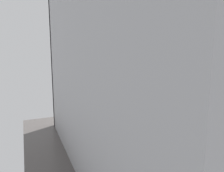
{
  "coord_description": "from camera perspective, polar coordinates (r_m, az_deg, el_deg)",
  "views": [
    {
      "loc": [
        -2.98,
        -2.37,
        1.5
      ],
      "look_at": [
        -1.35,
        1.36,
        0.85
      ],
      "focal_mm": 32.79,
      "sensor_mm": 36.0,
      "label": 1
    }
  ],
  "objects": [
    {
      "name": "folded_hand_towel",
      "position": [
        4.1,
        -5.8,
        -2.23
      ],
      "size": [
        0.22,
        0.16,
        0.04
      ],
      "primitive_type": "cube",
      "color": "white",
      "rests_on": "vanity_sink_left"
    },
    {
      "name": "tap_on_left_sink",
      "position": [
        4.4,
        -6.6,
        -0.82
      ],
      "size": [
        0.03,
        0.13,
        0.11
      ],
      "color": "silver",
      "rests_on": "vanity_sink_left"
    },
    {
      "name": "toothbrush_cup",
      "position": [
        4.32,
        -10.2,
        -1.28
      ],
      "size": [
        0.07,
        0.07,
        0.2
      ],
      "color": "silver",
      "rests_on": "vanity_sink_left"
    },
    {
      "name": "vanity_sink_left",
      "position": [
        4.32,
        -5.81,
        -6.24
      ],
      "size": [
        0.74,
        0.49,
        0.68
      ],
      "color": "#56331E",
      "rests_on": "ground"
    },
    {
      "name": "wall_back",
      "position": [
        5.17,
        11.45,
        7.57
      ],
      "size": [
        4.89,
        0.64,
        2.76
      ],
      "color": "#A8A8AA",
      "rests_on": "ground"
    },
    {
      "name": "wall_left",
      "position": [
        2.45,
        -9.57,
        6.16
      ],
      "size": [
        0.12,
        3.84,
        2.76
      ],
      "primitive_type": "cube",
      "color": "#A8A8AA",
      "rests_on": "ground"
    },
    {
      "name": "soap_dispenser",
      "position": [
        4.49,
        -2.96,
        -0.44
      ],
      "size": [
        0.06,
        0.06,
        0.19
      ],
      "color": "#4C4C51",
      "rests_on": "vanity_sink_left"
    },
    {
      "name": "bath_mat",
      "position": [
        3.9,
        -2.97,
        -13.48
      ],
      "size": [
        0.68,
        0.44,
        0.01
      ],
      "primitive_type": "cube",
      "color": "#9E9993",
      "rests_on": "ground"
    },
    {
      "name": "ground_plane",
      "position": [
        4.11,
        26.46,
        -14.08
      ],
      "size": [
        6.09,
        5.04,
        0.1
      ],
      "primitive_type": "cube",
      "color": "#4C4744",
      "rests_on": "ground"
    },
    {
      "name": "toilet",
      "position": [
        4.67,
        5.05,
        -4.92
      ],
      "size": [
        0.48,
        0.63,
        1.0
      ],
      "color": "#56331E",
      "rests_on": "ground"
    }
  ]
}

